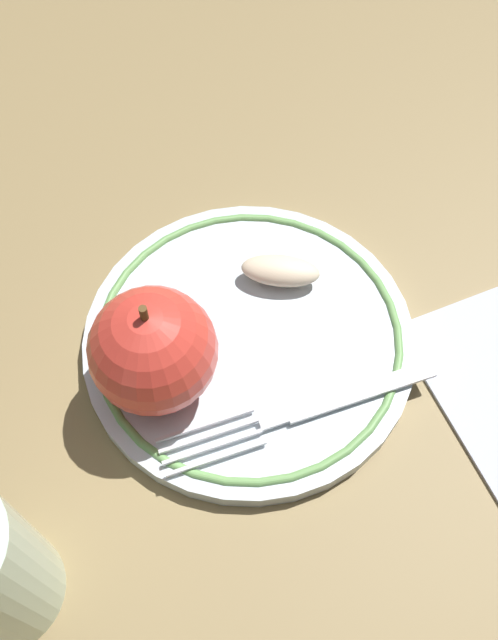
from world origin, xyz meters
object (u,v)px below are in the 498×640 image
apple_slice_front (280,271)px  fork (309,409)px  plate (249,340)px  apple_red_whole (153,351)px

apple_slice_front → fork: bearing=105.9°
plate → apple_slice_front: 0.06m
plate → apple_red_whole: apple_red_whole is taller
apple_slice_front → fork: 0.11m
plate → apple_slice_front: size_ratio=4.10×
fork → apple_red_whole: bearing=-32.1°
apple_slice_front → plate: bearing=71.3°
plate → fork: bearing=177.5°
apple_red_whole → apple_slice_front: size_ratio=1.62×
fork → plate: bearing=-74.7°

